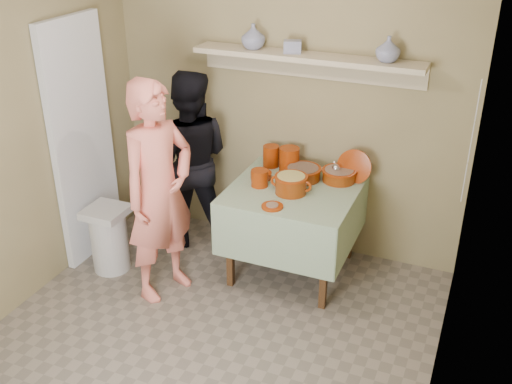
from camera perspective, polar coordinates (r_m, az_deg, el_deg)
The scene contains 22 objects.
ground at distance 4.19m, azimuth -6.09°, elevation -15.71°, with size 3.50×3.50×0.00m, color #74685B.
tile_panel at distance 5.07m, azimuth -16.20°, elevation 4.57°, with size 0.06×0.70×2.00m, color silver.
plate_stack_a at distance 4.98m, azimuth 1.44°, elevation 3.43°, with size 0.13×0.13×0.18m, color #7B2102.
plate_stack_b at distance 4.90m, azimuth 3.19°, elevation 3.12°, with size 0.17×0.17×0.20m, color #7B2102.
bowl_stack at distance 4.64m, azimuth 0.35°, elevation 1.34°, with size 0.13×0.13×0.13m, color #7B2102.
empty_bowl at distance 4.79m, azimuth 0.49°, elevation 1.61°, with size 0.17×0.17×0.05m, color #7B2102.
propped_lid at distance 4.77m, azimuth 9.33°, elevation 2.38°, with size 0.28×0.28×0.02m, color #7B2102.
vase_right at distance 4.49m, azimuth 12.48°, elevation 13.15°, with size 0.18×0.18×0.18m, color navy.
vase_left at distance 4.78m, azimuth -0.26°, elevation 14.60°, with size 0.19×0.19×0.19m, color navy.
ceramic_box at distance 4.67m, azimuth 3.50°, elevation 13.65°, with size 0.13×0.09×0.09m, color navy.
person_cook at distance 4.43m, azimuth -9.19°, elevation -0.02°, with size 0.62×0.41×1.70m, color #F17968.
person_helper at distance 5.14m, azimuth -6.41°, elevation 3.09°, with size 0.75×0.59×1.55m, color black.
room_shell at distance 3.33m, azimuth -7.41°, elevation 5.31°, with size 3.04×3.54×2.62m.
serving_table at distance 4.70m, azimuth 3.62°, elevation -0.91°, with size 0.97×0.97×0.76m.
cazuela_meat_a at distance 4.78m, azimuth 4.48°, elevation 1.90°, with size 0.30×0.30×0.10m.
cazuela_meat_b at distance 4.77m, azimuth 7.91°, elevation 1.70°, with size 0.28×0.28×0.10m.
ladle at distance 4.75m, azimuth 7.65°, elevation 2.28°, with size 0.08×0.26×0.19m.
cazuela_rice at distance 4.53m, azimuth 3.35°, elevation 0.88°, with size 0.33×0.25×0.14m.
front_plate at distance 4.35m, azimuth 1.56°, elevation -1.36°, with size 0.16×0.16×0.03m.
wall_shelf at distance 4.68m, azimuth 4.94°, elevation 12.45°, with size 1.80×0.25×0.21m.
trash_bin at distance 5.04m, azimuth -13.81°, elevation -4.31°, with size 0.32×0.32×0.56m.
electrical_cord at distance 4.44m, azimuth 19.80°, elevation 4.42°, with size 0.01×0.05×0.90m.
Camera 1 is at (1.58, -2.68, 2.80)m, focal length 42.00 mm.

